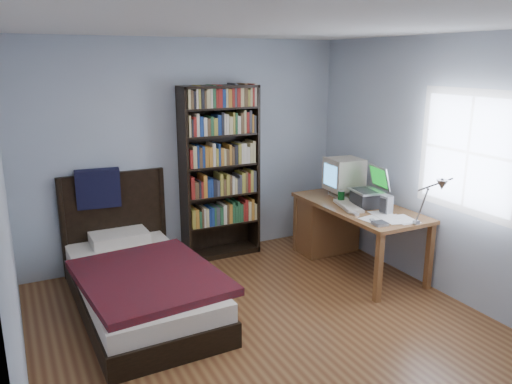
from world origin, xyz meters
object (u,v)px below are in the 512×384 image
Objects in this scene: crt_monitor at (343,175)px; desk_lamp at (438,189)px; speaker at (387,205)px; bed at (137,279)px; keyboard at (348,206)px; laptop at (367,196)px; soda_can at (341,197)px; bookshelf at (220,173)px; desk at (334,221)px.

desk_lamp is (-0.10, -1.50, 0.18)m from crt_monitor.
speaker is 2.59m from bed.
bed is (-2.24, 0.26, -0.49)m from keyboard.
bed is at bearing -170.99° from keyboard.
crt_monitor reaches higher than bed.
speaker is at bearing -14.07° from bed.
bed is at bearing 172.81° from laptop.
soda_can reaches higher than keyboard.
soda_can is (0.03, 0.18, 0.05)m from keyboard.
bookshelf reaches higher than desk_lamp.
desk_lamp is at bearing -85.52° from soda_can.
laptop reaches higher than soda_can.
desk is 0.67m from laptop.
speaker is (0.21, -0.36, 0.08)m from keyboard.
speaker is (0.07, 0.72, -0.34)m from desk_lamp.
crt_monitor reaches higher than laptop.
desk_lamp is 1.32m from soda_can.
bookshelf reaches higher than laptop.
bed is (-2.45, 0.61, -0.57)m from speaker.
desk_lamp reaches higher than speaker.
soda_can is at bearing -112.52° from desk.
laptop reaches higher than desk.
crt_monitor is 0.82× the size of desk_lamp.
speaker is at bearing -91.73° from crt_monitor.
crt_monitor reaches higher than speaker.
desk_lamp is 1.16m from keyboard.
desk is at bearing 96.17° from laptop.
bed is at bearing -175.22° from desk.
speaker is at bearing 84.07° from desk_lamp.
desk_lamp is at bearing -90.52° from desk.
soda_can is at bearing 94.77° from keyboard.
crt_monitor is 0.80m from speaker.
desk_lamp is (-0.01, -1.53, 0.75)m from desk.
soda_can is (-0.17, 0.54, -0.03)m from speaker.
desk is at bearing 4.78° from bed.
desk_lamp is 2.84× the size of speaker.
crt_monitor is at bearing 79.12° from speaker.
keyboard is (-0.20, 0.05, -0.10)m from laptop.
soda_can is 0.06× the size of bed.
soda_can is 0.07× the size of bookshelf.
bed is (-2.44, 0.31, -0.60)m from laptop.
bed is at bearing 178.19° from soda_can.
bookshelf reaches higher than speaker.
bookshelf is (-1.17, 2.14, -0.16)m from desk_lamp.
desk is at bearing 85.12° from speaker.
desk is 3.68× the size of laptop.
laptop is at bearing 81.93° from speaker.
bookshelf reaches higher than desk.
desk is 0.57m from crt_monitor.
bookshelf reaches higher than soda_can.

